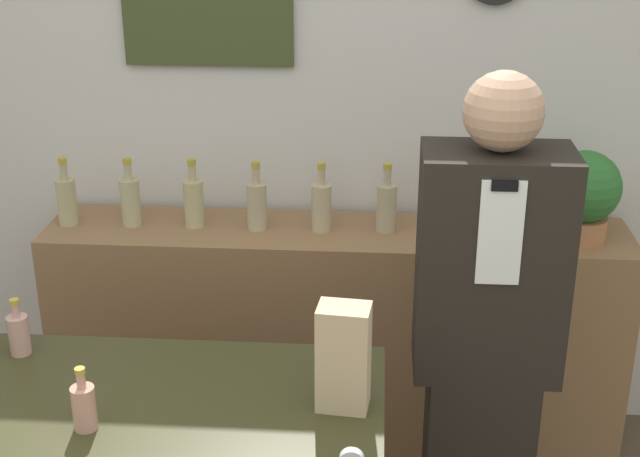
{
  "coord_description": "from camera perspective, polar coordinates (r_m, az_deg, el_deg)",
  "views": [
    {
      "loc": [
        0.3,
        -1.33,
        2.18
      ],
      "look_at": [
        0.12,
        1.14,
        1.16
      ],
      "focal_mm": 50.0,
      "sensor_mm": 36.0,
      "label": 1
    }
  ],
  "objects": [
    {
      "name": "shelf_bottle_5",
      "position": [
        3.3,
        4.28,
        1.46
      ],
      "size": [
        0.07,
        0.07,
        0.26
      ],
      "color": "tan",
      "rests_on": "back_shelf"
    },
    {
      "name": "potted_plant",
      "position": [
        3.32,
        16.51,
        2.16
      ],
      "size": [
        0.26,
        0.26,
        0.33
      ],
      "color": "#B27047",
      "rests_on": "back_shelf"
    },
    {
      "name": "counter_bottle_1",
      "position": [
        2.62,
        -18.72,
        -6.36
      ],
      "size": [
        0.06,
        0.06,
        0.17
      ],
      "color": "tan",
      "rests_on": "display_counter"
    },
    {
      "name": "paper_bag",
      "position": [
        2.22,
        1.51,
        -8.25
      ],
      "size": [
        0.14,
        0.11,
        0.28
      ],
      "color": "tan",
      "rests_on": "display_counter"
    },
    {
      "name": "shelf_bottle_3",
      "position": [
        3.31,
        -4.06,
        1.57
      ],
      "size": [
        0.07,
        0.07,
        0.26
      ],
      "color": "tan",
      "rests_on": "back_shelf"
    },
    {
      "name": "shelf_bottle_2",
      "position": [
        3.37,
        -8.08,
        1.75
      ],
      "size": [
        0.07,
        0.07,
        0.26
      ],
      "color": "tan",
      "rests_on": "back_shelf"
    },
    {
      "name": "shelf_bottle_1",
      "position": [
        3.42,
        -12.04,
        1.8
      ],
      "size": [
        0.07,
        0.07,
        0.26
      ],
      "color": "tan",
      "rests_on": "back_shelf"
    },
    {
      "name": "counter_bottle_2",
      "position": [
        2.25,
        -14.87,
        -10.92
      ],
      "size": [
        0.06,
        0.06,
        0.17
      ],
      "color": "tan",
      "rests_on": "display_counter"
    },
    {
      "name": "shopkeeper",
      "position": [
        2.73,
        10.48,
        -7.64
      ],
      "size": [
        0.42,
        0.27,
        1.68
      ],
      "color": "black",
      "rests_on": "ground_plane"
    },
    {
      "name": "shelf_bottle_0",
      "position": [
        3.48,
        -15.9,
        1.79
      ],
      "size": [
        0.07,
        0.07,
        0.26
      ],
      "color": "tan",
      "rests_on": "back_shelf"
    },
    {
      "name": "shelf_bottle_7",
      "position": [
        3.32,
        12.6,
        1.09
      ],
      "size": [
        0.07,
        0.07,
        0.26
      ],
      "color": "tan",
      "rests_on": "back_shelf"
    },
    {
      "name": "shelf_bottle_6",
      "position": [
        3.28,
        8.47,
        1.19
      ],
      "size": [
        0.07,
        0.07,
        0.26
      ],
      "color": "tan",
      "rests_on": "back_shelf"
    },
    {
      "name": "back_wall",
      "position": [
        3.45,
        -0.99,
        8.41
      ],
      "size": [
        5.2,
        0.09,
        2.7
      ],
      "color": "silver",
      "rests_on": "ground_plane"
    },
    {
      "name": "back_shelf",
      "position": [
        3.53,
        0.99,
        -6.97
      ],
      "size": [
        2.19,
        0.4,
        0.91
      ],
      "color": "#8E6642",
      "rests_on": "ground_plane"
    },
    {
      "name": "shelf_bottle_4",
      "position": [
        3.29,
        0.09,
        1.49
      ],
      "size": [
        0.07,
        0.07,
        0.26
      ],
      "color": "tan",
      "rests_on": "back_shelf"
    }
  ]
}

